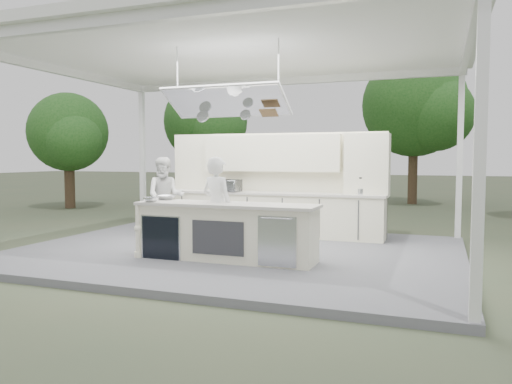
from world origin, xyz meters
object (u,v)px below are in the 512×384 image
at_px(back_counter, 269,213).
at_px(head_chef, 217,207).
at_px(demo_island, 225,231).
at_px(sous_chef, 165,196).

bearing_deg(back_counter, head_chef, -91.39).
distance_m(demo_island, sous_chef, 3.00).
height_order(demo_island, sous_chef, sous_chef).
bearing_deg(sous_chef, back_counter, -1.73).
height_order(demo_island, head_chef, head_chef).
bearing_deg(demo_island, head_chef, 138.81).
xyz_separation_m(back_counter, head_chef, (-0.06, -2.60, 0.38)).
xyz_separation_m(head_chef, sous_chef, (-2.03, 1.70, -0.00)).
bearing_deg(back_counter, demo_island, -86.37).
distance_m(demo_island, back_counter, 2.82).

